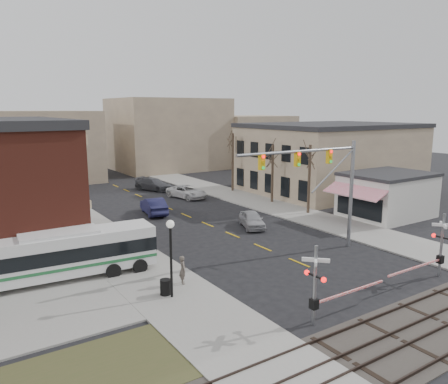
% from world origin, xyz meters
% --- Properties ---
extents(ground, '(160.00, 160.00, 0.00)m').
position_xyz_m(ground, '(0.00, 0.00, 0.00)').
color(ground, black).
rests_on(ground, ground).
extents(sidewalk_west, '(5.00, 60.00, 0.12)m').
position_xyz_m(sidewalk_west, '(-9.50, 20.00, 0.06)').
color(sidewalk_west, gray).
rests_on(sidewalk_west, ground).
extents(sidewalk_east, '(5.00, 60.00, 0.12)m').
position_xyz_m(sidewalk_east, '(9.50, 20.00, 0.06)').
color(sidewalk_east, gray).
rests_on(sidewalk_east, ground).
extents(ballast_strip, '(160.00, 5.00, 0.06)m').
position_xyz_m(ballast_strip, '(0.00, -8.00, 0.03)').
color(ballast_strip, '#332D28').
rests_on(ballast_strip, ground).
extents(rail_tracks, '(160.00, 3.91, 0.14)m').
position_xyz_m(rail_tracks, '(0.00, -8.00, 0.12)').
color(rail_tracks, '#2D231E').
rests_on(rail_tracks, ground).
extents(tan_building, '(20.30, 15.30, 8.50)m').
position_xyz_m(tan_building, '(22.00, 20.00, 4.26)').
color(tan_building, gray).
rests_on(tan_building, ground).
extents(awning_shop, '(9.74, 6.20, 4.30)m').
position_xyz_m(awning_shop, '(15.97, 7.00, 2.16)').
color(awning_shop, beige).
rests_on(awning_shop, ground).
extents(tree_east_a, '(0.28, 0.28, 6.75)m').
position_xyz_m(tree_east_a, '(10.50, 12.00, 3.50)').
color(tree_east_a, '#382B21').
rests_on(tree_east_a, sidewalk_east).
extents(tree_east_b, '(0.28, 0.28, 6.30)m').
position_xyz_m(tree_east_b, '(10.80, 18.00, 3.27)').
color(tree_east_b, '#382B21').
rests_on(tree_east_b, sidewalk_east).
extents(tree_east_c, '(0.28, 0.28, 7.20)m').
position_xyz_m(tree_east_c, '(11.00, 26.00, 3.72)').
color(tree_east_c, '#382B21').
rests_on(tree_east_c, sidewalk_east).
extents(transit_bus, '(11.47, 3.32, 2.91)m').
position_xyz_m(transit_bus, '(-14.17, 7.69, 1.66)').
color(transit_bus, silver).
rests_on(transit_bus, ground).
extents(traffic_signal_mast, '(10.56, 0.30, 8.00)m').
position_xyz_m(traffic_signal_mast, '(2.79, 2.68, 5.77)').
color(traffic_signal_mast, gray).
rests_on(traffic_signal_mast, ground).
extents(rr_crossing_west, '(5.60, 1.36, 4.00)m').
position_xyz_m(rr_crossing_west, '(-5.00, -4.79, 1.97)').
color(rr_crossing_west, gray).
rests_on(rr_crossing_west, ground).
extents(rr_crossing_east, '(5.60, 1.36, 4.00)m').
position_xyz_m(rr_crossing_east, '(5.20, -4.56, 1.97)').
color(rr_crossing_east, gray).
rests_on(rr_crossing_east, ground).
extents(street_lamp, '(0.44, 0.44, 4.34)m').
position_xyz_m(street_lamp, '(-9.78, 1.63, 3.22)').
color(street_lamp, black).
rests_on(street_lamp, sidewalk_west).
extents(trash_bin, '(0.60, 0.60, 0.87)m').
position_xyz_m(trash_bin, '(-9.94, 2.10, 0.56)').
color(trash_bin, black).
rests_on(trash_bin, sidewalk_west).
extents(car_a, '(3.17, 4.50, 1.42)m').
position_xyz_m(car_a, '(2.78, 11.02, 0.71)').
color(car_a, '#9A9A9F').
rests_on(car_a, ground).
extents(car_b, '(2.60, 5.20, 1.64)m').
position_xyz_m(car_b, '(-2.36, 20.36, 0.82)').
color(car_b, '#18193D').
rests_on(car_b, ground).
extents(car_c, '(3.55, 5.69, 1.47)m').
position_xyz_m(car_c, '(4.20, 25.56, 0.73)').
color(car_c, silver).
rests_on(car_c, ground).
extents(car_d, '(4.11, 5.76, 1.55)m').
position_xyz_m(car_d, '(3.02, 32.25, 0.77)').
color(car_d, '#46474C').
rests_on(car_d, ground).
extents(pedestrian_near, '(0.57, 0.71, 1.70)m').
position_xyz_m(pedestrian_near, '(-8.39, 2.95, 0.97)').
color(pedestrian_near, '#595047').
rests_on(pedestrian_near, sidewalk_west).
extents(pedestrian_far, '(0.96, 0.97, 1.58)m').
position_xyz_m(pedestrian_far, '(-11.45, 7.08, 0.91)').
color(pedestrian_far, '#384062').
rests_on(pedestrian_far, sidewalk_west).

